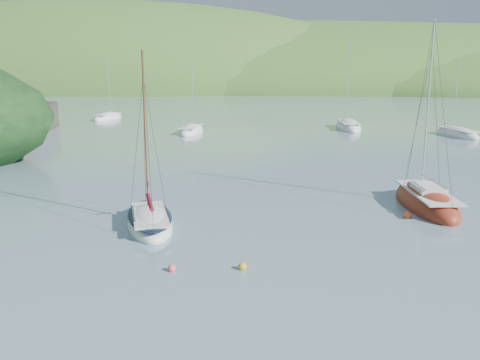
# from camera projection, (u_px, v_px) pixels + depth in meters

# --- Properties ---
(ground) EXTENTS (700.00, 700.00, 0.00)m
(ground) POSITION_uv_depth(u_px,v_px,m) (195.00, 272.00, 23.97)
(ground) COLOR slate
(ground) RESTS_ON ground
(shoreline_hills) EXTENTS (690.00, 135.00, 56.00)m
(shoreline_hills) POSITION_uv_depth(u_px,v_px,m) (236.00, 85.00, 192.37)
(shoreline_hills) COLOR #2C6125
(shoreline_hills) RESTS_ON ground
(daysailer_white) EXTENTS (4.37, 7.28, 10.53)m
(daysailer_white) POSITION_uv_depth(u_px,v_px,m) (150.00, 222.00, 30.54)
(daysailer_white) COLOR white
(daysailer_white) RESTS_ON ground
(sloop_red) EXTENTS (3.55, 8.80, 12.75)m
(sloop_red) POSITION_uv_depth(u_px,v_px,m) (426.00, 203.00, 34.45)
(sloop_red) COLOR maroon
(sloop_red) RESTS_ON ground
(distant_sloop_a) EXTENTS (3.31, 7.49, 10.36)m
(distant_sloop_a) POSITION_uv_depth(u_px,v_px,m) (191.00, 132.00, 68.80)
(distant_sloop_a) COLOR white
(distant_sloop_a) RESTS_ON ground
(distant_sloop_b) EXTENTS (3.43, 8.89, 12.51)m
(distant_sloop_b) POSITION_uv_depth(u_px,v_px,m) (348.00, 127.00, 72.93)
(distant_sloop_b) COLOR white
(distant_sloop_b) RESTS_ON ground
(distant_sloop_c) EXTENTS (4.21, 7.59, 10.26)m
(distant_sloop_c) POSITION_uv_depth(u_px,v_px,m) (108.00, 118.00, 84.52)
(distant_sloop_c) COLOR white
(distant_sloop_c) RESTS_ON ground
(distant_sloop_d) EXTENTS (4.83, 8.09, 10.90)m
(distant_sloop_d) POSITION_uv_depth(u_px,v_px,m) (457.00, 135.00, 65.99)
(distant_sloop_d) COLOR white
(distant_sloop_d) RESTS_ON ground
(mooring_buoys) EXTENTS (13.06, 9.56, 0.50)m
(mooring_buoys) POSITION_uv_depth(u_px,v_px,m) (325.00, 237.00, 28.25)
(mooring_buoys) COLOR gold
(mooring_buoys) RESTS_ON ground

